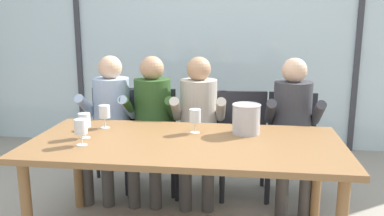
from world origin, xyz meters
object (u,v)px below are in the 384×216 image
object	(u,v)px
chair_near_window_right	(291,136)
person_charcoal_jacket	(293,121)
chair_left_of_center	(153,131)
person_beige_jumper	(198,118)
dining_table	(185,151)
wine_glass_by_right_taster	(81,128)
chair_near_curtain	(113,129)
person_olive_shirt	(151,116)
wine_glass_near_bucket	(195,117)
wine_glass_center_pour	(104,112)
wine_glass_by_left_taster	(84,121)
person_pale_blue_shirt	(109,115)
chair_center	(202,133)
chair_right_of_center	(244,134)
ice_bucket_primary	(246,118)

from	to	relation	value
chair_near_window_right	person_charcoal_jacket	size ratio (longest dim) A/B	0.74
chair_left_of_center	person_beige_jumper	xyz separation A→B (m)	(0.44, -0.15, 0.17)
dining_table	wine_glass_by_right_taster	world-z (taller)	wine_glass_by_right_taster
chair_near_curtain	person_beige_jumper	world-z (taller)	person_beige_jumper
person_charcoal_jacket	person_olive_shirt	bearing A→B (deg)	-179.57
dining_table	wine_glass_near_bucket	world-z (taller)	wine_glass_near_bucket
wine_glass_near_bucket	wine_glass_center_pour	xyz separation A→B (m)	(-0.69, 0.05, 0.00)
wine_glass_center_pour	chair_left_of_center	bearing A→B (deg)	72.25
person_olive_shirt	wine_glass_by_left_taster	bearing A→B (deg)	-111.42
chair_near_curtain	person_pale_blue_shirt	distance (m)	0.24
chair_center	wine_glass_center_pour	distance (m)	0.98
chair_near_curtain	person_olive_shirt	distance (m)	0.47
chair_left_of_center	person_pale_blue_shirt	distance (m)	0.42
chair_center	chair_right_of_center	world-z (taller)	same
wine_glass_by_left_taster	wine_glass_near_bucket	xyz separation A→B (m)	(0.74, 0.22, 0.00)
chair_near_curtain	chair_left_of_center	xyz separation A→B (m)	(0.39, -0.02, 0.00)
chair_left_of_center	chair_right_of_center	world-z (taller)	same
ice_bucket_primary	wine_glass_near_bucket	world-z (taller)	ice_bucket_primary
chair_near_window_right	wine_glass_near_bucket	size ratio (longest dim) A/B	5.15
person_pale_blue_shirt	wine_glass_near_bucket	size ratio (longest dim) A/B	6.98
dining_table	wine_glass_center_pour	xyz separation A→B (m)	(-0.65, 0.25, 0.19)
chair_near_curtain	chair_near_window_right	bearing A→B (deg)	-3.75
chair_near_window_right	wine_glass_center_pour	distance (m)	1.62
chair_near_window_right	wine_glass_center_pour	bearing A→B (deg)	-151.22
chair_near_window_right	dining_table	bearing A→B (deg)	-127.10
dining_table	chair_near_curtain	distance (m)	1.25
chair_right_of_center	ice_bucket_primary	size ratio (longest dim) A/B	4.17
person_olive_shirt	person_beige_jumper	xyz separation A→B (m)	(0.41, 0.00, 0.00)
person_olive_shirt	ice_bucket_primary	bearing A→B (deg)	-34.65
chair_left_of_center	chair_center	world-z (taller)	same
person_beige_jumper	wine_glass_by_right_taster	bearing A→B (deg)	-129.17
chair_left_of_center	dining_table	bearing A→B (deg)	-73.01
ice_bucket_primary	chair_near_curtain	bearing A→B (deg)	150.30
wine_glass_center_pour	ice_bucket_primary	bearing A→B (deg)	-0.84
ice_bucket_primary	person_charcoal_jacket	bearing A→B (deg)	53.71
wine_glass_by_right_taster	person_beige_jumper	bearing A→B (deg)	55.34
person_olive_shirt	wine_glass_near_bucket	size ratio (longest dim) A/B	6.98
dining_table	chair_left_of_center	bearing A→B (deg)	115.46
chair_near_curtain	chair_near_window_right	size ratio (longest dim) A/B	1.00
chair_right_of_center	wine_glass_center_pour	distance (m)	1.27
chair_near_window_right	wine_glass_by_left_taster	xyz separation A→B (m)	(-1.50, -0.92, 0.32)
dining_table	wine_glass_by_left_taster	xyz separation A→B (m)	(-0.70, -0.02, 0.19)
dining_table	chair_left_of_center	size ratio (longest dim) A/B	2.34
chair_near_curtain	ice_bucket_primary	world-z (taller)	ice_bucket_primary
dining_table	wine_glass_by_right_taster	size ratio (longest dim) A/B	12.07
wine_glass_by_left_taster	wine_glass_center_pour	world-z (taller)	same
chair_right_of_center	wine_glass_by_left_taster	distance (m)	1.46
chair_left_of_center	wine_glass_by_left_taster	xyz separation A→B (m)	(-0.26, -0.93, 0.32)
person_charcoal_jacket	ice_bucket_primary	size ratio (longest dim) A/B	5.66
chair_left_of_center	wine_glass_near_bucket	world-z (taller)	wine_glass_near_bucket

